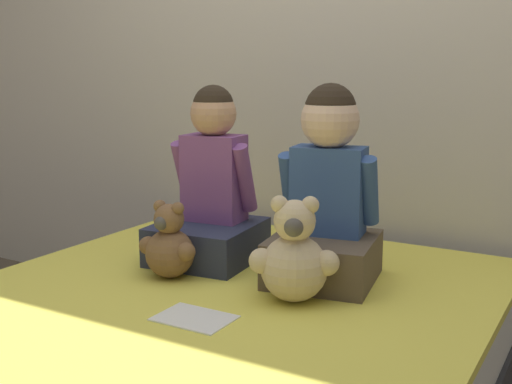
{
  "coord_description": "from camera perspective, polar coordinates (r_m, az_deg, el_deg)",
  "views": [
    {
      "loc": [
        1.03,
        -1.47,
        1.14
      ],
      "look_at": [
        0.0,
        0.31,
        0.74
      ],
      "focal_mm": 45.0,
      "sensor_mm": 36.0,
      "label": 1
    }
  ],
  "objects": [
    {
      "name": "teddy_bear_held_by_left_child",
      "position": [
        2.13,
        -7.71,
        -4.74
      ],
      "size": [
        0.22,
        0.16,
        0.26
      ],
      "rotation": [
        0.0,
        0.0,
        0.01
      ],
      "color": "brown",
      "rests_on": "bed"
    },
    {
      "name": "bed",
      "position": [
        2.02,
        -4.63,
        -16.0
      ],
      "size": [
        1.58,
        1.89,
        0.46
      ],
      "color": "#2D2D33",
      "rests_on": "ground_plane"
    },
    {
      "name": "sign_card",
      "position": [
        1.81,
        -5.5,
        -11.1
      ],
      "size": [
        0.21,
        0.15,
        0.0
      ],
      "color": "white",
      "rests_on": "bed"
    },
    {
      "name": "wall_behind_bed",
      "position": [
        2.73,
        7.97,
        13.09
      ],
      "size": [
        8.0,
        0.06,
        2.5
      ],
      "color": "beige",
      "rests_on": "ground_plane"
    },
    {
      "name": "child_on_left",
      "position": [
        2.3,
        -4.04,
        -0.22
      ],
      "size": [
        0.37,
        0.39,
        0.62
      ],
      "rotation": [
        0.0,
        0.0,
        0.09
      ],
      "color": "#282D47",
      "rests_on": "bed"
    },
    {
      "name": "teddy_bear_held_by_right_child",
      "position": [
        1.89,
        3.42,
        -5.83
      ],
      "size": [
        0.25,
        0.2,
        0.32
      ],
      "rotation": [
        0.0,
        0.0,
        0.41
      ],
      "color": "#D1B78E",
      "rests_on": "bed"
    },
    {
      "name": "child_on_right",
      "position": [
        2.08,
        6.31,
        -0.54
      ],
      "size": [
        0.38,
        0.39,
        0.63
      ],
      "rotation": [
        0.0,
        0.0,
        0.16
      ],
      "color": "brown",
      "rests_on": "bed"
    }
  ]
}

